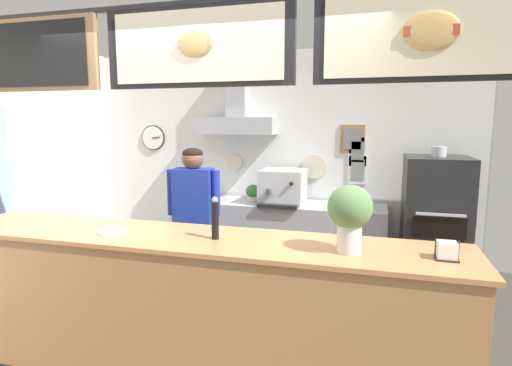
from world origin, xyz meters
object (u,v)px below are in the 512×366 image
potted_oregano (350,194)px  pepper_grinder (215,218)px  basil_vase (350,214)px  espresso_machine (283,187)px  condiment_plate (113,232)px  shop_worker (194,223)px  potted_sage (253,193)px  napkin_holder (447,251)px  pizza_oven (434,231)px  potted_rosemary (205,188)px

potted_oregano → pepper_grinder: (-0.75, -2.07, 0.15)m
pepper_grinder → basil_vase: (0.87, -0.05, 0.09)m
espresso_machine → basil_vase: bearing=-67.8°
potted_oregano → condiment_plate: (-1.51, -2.12, 0.01)m
shop_worker → potted_sage: 1.04m
potted_oregano → pepper_grinder: 2.20m
condiment_plate → napkin_holder: size_ratio=1.58×
pizza_oven → potted_oregano: 0.92m
shop_worker → pizza_oven: bearing=-166.6°
potted_rosemary → condiment_plate: bearing=-84.4°
condiment_plate → pepper_grinder: bearing=3.8°
potted_rosemary → potted_sage: bearing=-3.7°
potted_oregano → espresso_machine: bearing=179.5°
potted_rosemary → napkin_holder: (2.39, -2.16, 0.08)m
espresso_machine → condiment_plate: 2.25m
potted_rosemary → potted_sage: 0.62m
shop_worker → basil_vase: size_ratio=3.93×
potted_oregano → napkin_holder: bearing=-72.3°
potted_rosemary → potted_sage: potted_rosemary is taller
potted_sage → condiment_plate: size_ratio=0.96×
espresso_machine → basil_vase: size_ratio=1.36×
shop_worker → pepper_grinder: bearing=114.1°
potted_sage → napkin_holder: bearing=-50.1°
pizza_oven → basil_vase: size_ratio=3.93×
condiment_plate → basil_vase: (1.63, -0.00, 0.23)m
pepper_grinder → espresso_machine: bearing=89.8°
pepper_grinder → potted_rosemary: bearing=114.4°
potted_oregano → potted_rosemary: bearing=177.8°
shop_worker → espresso_machine: bearing=-131.5°
espresso_machine → pizza_oven: bearing=-4.7°
shop_worker → condiment_plate: size_ratio=7.84×
potted_oregano → basil_vase: size_ratio=0.59×
potted_rosemary → potted_sage: size_ratio=1.09×
pepper_grinder → napkin_holder: size_ratio=2.19×
potted_oregano → basil_vase: basil_vase is taller
napkin_holder → potted_rosemary: bearing=137.9°
shop_worker → pepper_grinder: (0.66, -1.11, 0.34)m
potted_sage → basil_vase: (1.23, -2.15, 0.28)m
napkin_holder → pepper_grinder: bearing=179.0°
pizza_oven → espresso_machine: size_ratio=2.90×
basil_vase → napkin_holder: bearing=3.3°
pizza_oven → potted_sage: bearing=175.5°
pizza_oven → espresso_machine: bearing=175.3°
pizza_oven → condiment_plate: 3.10m
condiment_plate → potted_rosemary: bearing=95.6°
pizza_oven → napkin_holder: bearing=-95.5°
potted_rosemary → pizza_oven: bearing=-4.3°
shop_worker → potted_sage: shop_worker is taller
potted_rosemary → pepper_grinder: (0.97, -2.13, 0.17)m
espresso_machine → napkin_holder: (1.41, -2.10, 0.01)m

